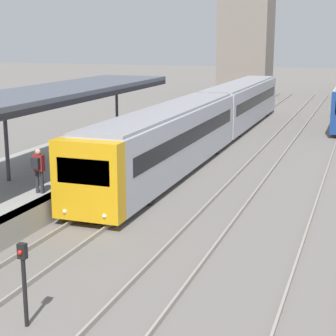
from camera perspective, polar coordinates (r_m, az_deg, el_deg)
The scene contains 5 objects.
platform_canopy at distance 22.84m, azimuth -16.27°, elevation 6.64°, with size 4.00×26.21×3.37m.
person_on_platform at distance 21.04m, azimuth -13.05°, elevation 0.06°, with size 0.40×0.40×1.66m.
train_near at distance 34.72m, azimuth 4.47°, elevation 5.27°, with size 2.58×33.47×3.19m.
signal_post_near at distance 13.33m, azimuth -14.44°, elevation -10.58°, with size 0.20×0.21×2.03m.
distant_domed_building at distance 64.19m, azimuth 7.96°, elevation 13.20°, with size 5.38×5.38×14.17m.
Camera 1 is at (8.89, -6.37, 6.52)m, focal length 60.00 mm.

